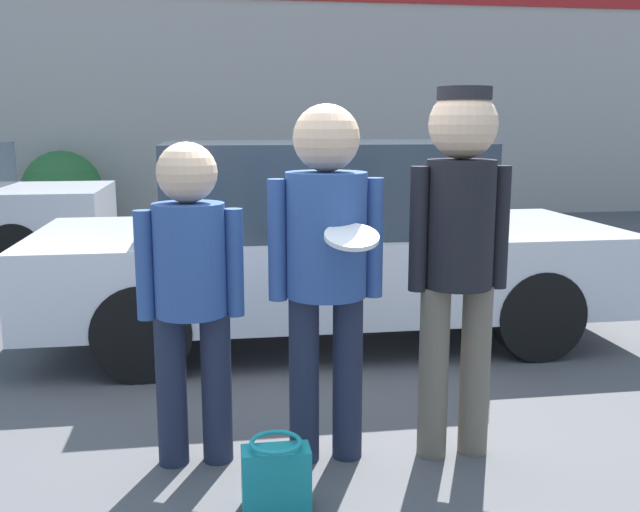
% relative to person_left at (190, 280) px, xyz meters
% --- Properties ---
extents(ground_plane, '(56.00, 56.00, 0.00)m').
position_rel_person_left_xyz_m(ground_plane, '(0.49, 0.25, -0.94)').
color(ground_plane, '#4C4C4F').
extents(storefront_building, '(24.00, 0.22, 4.05)m').
position_rel_person_left_xyz_m(storefront_building, '(0.49, 9.37, 1.12)').
color(storefront_building, '#B2A89E').
rests_on(storefront_building, ground).
extents(person_left, '(0.51, 0.34, 1.59)m').
position_rel_person_left_xyz_m(person_left, '(0.00, 0.00, 0.00)').
color(person_left, '#1E2338').
rests_on(person_left, ground).
extents(person_middle_with_frisbee, '(0.56, 0.59, 1.77)m').
position_rel_person_left_xyz_m(person_middle_with_frisbee, '(0.65, -0.06, 0.14)').
color(person_middle_with_frisbee, '#1E2338').
rests_on(person_middle_with_frisbee, ground).
extents(person_right, '(0.50, 0.33, 1.85)m').
position_rel_person_left_xyz_m(person_right, '(1.30, -0.11, 0.19)').
color(person_right, '#665B4C').
rests_on(person_right, ground).
extents(parked_car_near, '(4.46, 1.86, 1.54)m').
position_rel_person_left_xyz_m(parked_car_near, '(0.99, 2.07, -0.17)').
color(parked_car_near, silver).
rests_on(parked_car_near, ground).
extents(shrub, '(1.26, 1.26, 1.26)m').
position_rel_person_left_xyz_m(shrub, '(-2.23, 8.56, -0.31)').
color(shrub, '#2D6B33').
rests_on(shrub, ground).
extents(handbag, '(0.30, 0.23, 0.32)m').
position_rel_person_left_xyz_m(handbag, '(0.36, -0.51, -0.78)').
color(handbag, teal).
rests_on(handbag, ground).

